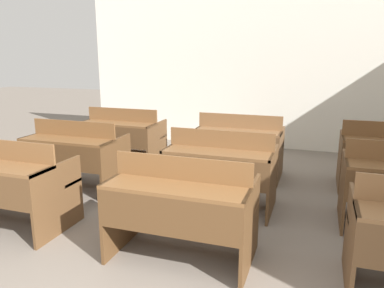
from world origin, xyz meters
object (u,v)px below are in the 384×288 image
Objects in this scene: bench_third_left at (122,135)px; bench_front_center at (181,206)px; bench_second_left at (74,153)px; bench_second_center at (220,167)px; bench_third_center at (239,144)px; bench_front_left at (6,182)px.

bench_front_center is at bearing -51.68° from bench_third_left.
bench_front_center is 1.00× the size of bench_third_left.
bench_second_center is (1.87, 0.01, 0.00)m from bench_second_left.
bench_front_center is 1.00× the size of bench_third_center.
bench_third_center is (-0.00, 2.29, 0.00)m from bench_front_center.
bench_second_left is 1.00× the size of bench_third_center.
bench_third_left is at bearing 88.96° from bench_second_left.
bench_third_center is at bearing 32.42° from bench_second_left.
bench_third_left is at bearing 90.12° from bench_front_left.
bench_front_left is 1.00× the size of bench_front_center.
bench_front_left is 2.16m from bench_second_center.
bench_third_left is (0.02, 1.17, 0.00)m from bench_second_left.
bench_second_center is 2.18m from bench_third_left.
bench_second_left is (-0.03, 1.12, 0.00)m from bench_front_left.
bench_second_left and bench_third_left have the same top height.
bench_front_left is at bearing -148.65° from bench_second_center.
bench_front_left and bench_front_center have the same top height.
bench_front_center and bench_third_left have the same top height.
bench_second_center is at bearing 0.21° from bench_second_left.
bench_front_center is 2.16m from bench_second_left.
bench_second_left is at bearing 148.44° from bench_front_center.
bench_front_left is 1.81m from bench_front_center.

